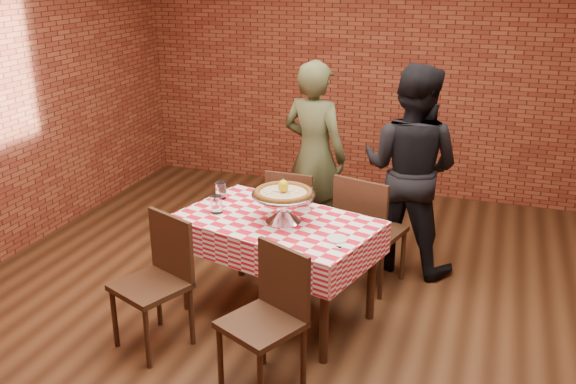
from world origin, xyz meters
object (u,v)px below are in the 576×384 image
Objects in this scene: table at (277,268)px; pizza_stand at (283,208)px; water_glass_right at (221,190)px; diner_olive at (314,155)px; condiment_caddy at (305,198)px; chair_far_right at (371,229)px; chair_near_left at (151,286)px; chair_far_left at (296,216)px; water_glass_left at (216,204)px; diner_black at (410,169)px; chair_near_right at (261,325)px; pizza at (283,193)px.

pizza_stand is (0.05, -0.01, 0.48)m from table.
diner_olive is (0.43, 1.03, 0.02)m from water_glass_right.
chair_far_right is (0.42, 0.43, -0.36)m from condiment_caddy.
chair_far_left is (0.52, 1.49, -0.01)m from chair_near_left.
water_glass_left is at bearing 95.45° from chair_near_left.
pizza_stand is 0.27× the size of diner_olive.
diner_black is (0.64, 0.83, 0.03)m from condiment_caddy.
water_glass_right is 1.40m from chair_near_right.
diner_black is (0.55, 1.96, 0.42)m from chair_near_right.
chair_near_left is at bearing 72.06° from chair_far_left.
table is at bearing -121.39° from condiment_caddy.
pizza reaches higher than chair_far_left.
diner_olive is at bearing 95.01° from condiment_caddy.
diner_olive is (-0.17, 1.30, -0.12)m from pizza.
pizza_stand is 0.95m from chair_far_left.
chair_far_left is (-0.18, 0.84, -0.42)m from pizza_stand.
diner_olive is at bearing 97.40° from chair_near_left.
table is 1.38m from diner_olive.
pizza_stand is 0.95m from chair_near_right.
table is 10.51× the size of water_glass_left.
water_glass_right is at bearing 155.03° from table.
diner_olive is at bearing 95.06° from table.
water_glass_right is (-0.55, 0.26, 0.45)m from table.
diner_black is (1.22, 1.13, 0.04)m from water_glass_left.
pizza reaches higher than water_glass_left.
chair_near_left reaches higher than water_glass_right.
pizza reaches higher than pizza_stand.
pizza_stand is 3.49× the size of water_glass_right.
diner_black is at bearing -103.25° from chair_far_right.
chair_near_left reaches higher than table.
condiment_caddy is at bearing 65.23° from diner_black.
chair_near_right is 2.08m from diner_black.
water_glass_left is (-0.45, -0.03, 0.45)m from table.
water_glass_left is 0.30m from water_glass_right.
pizza is 1.32m from diner_olive.
condiment_caddy reaches higher than water_glass_right.
water_glass_left is 0.87× the size of condiment_caddy.
water_glass_right is 0.99m from chair_near_left.
chair_far_left is 1.03m from diner_black.
water_glass_left reaches higher than chair_far_left.
chair_near_left is 2.06m from diner_olive.
pizza is 2.72× the size of condiment_caddy.
diner_olive is at bearing 124.30° from chair_near_right.
chair_far_right is (0.33, 1.56, 0.02)m from chair_near_right.
chair_far_right is at bearing 37.29° from condiment_caddy.
chair_far_left is (-0.18, 0.84, -0.53)m from pizza.
chair_near_left is 1.03× the size of chair_far_left.
water_glass_left is (-0.51, -0.02, -0.04)m from pizza_stand.
water_glass_left is 0.15× the size of chair_far_left.
chair_near_left is (-0.20, -0.63, -0.37)m from water_glass_left.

